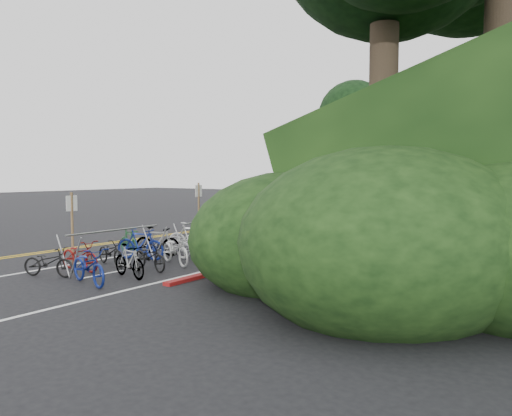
{
  "coord_description": "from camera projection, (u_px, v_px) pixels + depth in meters",
  "views": [
    {
      "loc": [
        14.87,
        -11.01,
        2.91
      ],
      "look_at": [
        1.65,
        7.78,
        1.3
      ],
      "focal_mm": 35.0,
      "sensor_mm": 36.0,
      "label": 1
    }
  ],
  "objects": [
    {
      "name": "signposts_rest",
      "position": [
        303.0,
        199.0,
        28.7
      ],
      "size": [
        0.08,
        18.4,
        2.5
      ],
      "color": "brown",
      "rests_on": "ground"
    },
    {
      "name": "tree_cluster",
      "position": [
        509.0,
        14.0,
        29.24
      ],
      "size": [
        33.17,
        54.64,
        19.67
      ],
      "color": "#2D2319",
      "rests_on": "ground"
    },
    {
      "name": "ground",
      "position": [
        92.0,
        255.0,
        17.72
      ],
      "size": [
        120.0,
        120.0,
        0.0
      ],
      "primitive_type": "plane",
      "color": "black",
      "rests_on": "ground"
    },
    {
      "name": "bike_front",
      "position": [
        129.0,
        242.0,
        17.96
      ],
      "size": [
        0.87,
        1.55,
        0.9
      ],
      "primitive_type": "imported",
      "rotation": [
        0.0,
        0.0,
        1.25
      ],
      "color": "#144C1E",
      "rests_on": "ground"
    },
    {
      "name": "bike_rack_front",
      "position": [
        115.0,
        240.0,
        15.04
      ],
      "size": [
        1.16,
        3.37,
        1.21
      ],
      "color": "#969697",
      "rests_on": "ground"
    },
    {
      "name": "bike_racks_rest",
      "position": [
        333.0,
        212.0,
        26.55
      ],
      "size": [
        1.14,
        23.0,
        1.17
      ],
      "color": "#969697",
      "rests_on": "ground"
    },
    {
      "name": "road_markings",
      "position": [
        266.0,
        230.0,
        25.59
      ],
      "size": [
        7.47,
        80.0,
        0.01
      ],
      "color": "gold",
      "rests_on": "ground"
    },
    {
      "name": "signpost_near",
      "position": [
        72.0,
        223.0,
        15.95
      ],
      "size": [
        0.08,
        0.4,
        2.3
      ],
      "color": "brown",
      "rests_on": "ground"
    },
    {
      "name": "bike_valet",
      "position": [
        217.0,
        238.0,
        18.76
      ],
      "size": [
        3.05,
        14.78,
        1.09
      ],
      "color": "black",
      "rests_on": "ground"
    },
    {
      "name": "red_curb",
      "position": [
        374.0,
        232.0,
        24.24
      ],
      "size": [
        0.25,
        28.0,
        0.1
      ],
      "primitive_type": "cube",
      "color": "maroon",
      "rests_on": "ground"
    }
  ]
}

